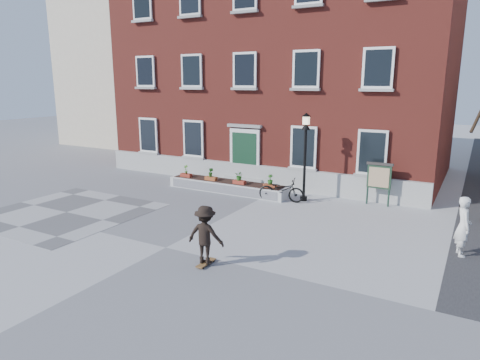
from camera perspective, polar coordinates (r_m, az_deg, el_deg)
The scene contains 10 objects.
ground at distance 14.19m, azimuth -9.87°, elevation -8.87°, with size 100.00×100.00×0.00m, color #9E9EA1.
checker_patch at distance 18.98m, azimuth -22.14°, elevation -4.00°, with size 6.00×6.00×0.01m, color #545456.
distant_building at distance 40.11m, azimuth -12.25°, elevation 14.50°, with size 10.00×12.00×13.00m, color beige.
bicycle at distance 19.12m, azimuth 5.53°, elevation -1.32°, with size 0.71×2.03×1.07m, color black.
bystander at distance 14.76m, azimuth 27.62°, elevation -5.50°, with size 0.68×0.45×1.87m, color white.
brick_building at distance 26.29m, azimuth 6.18°, elevation 15.23°, with size 18.40×10.85×12.60m.
planter_assembly at distance 20.80m, azimuth -1.66°, elevation -0.74°, with size 6.20×1.12×1.15m.
lamp_post at distance 19.00m, azimuth 8.71°, elevation 4.67°, with size 0.40×0.40×3.93m.
notice_board at distance 19.23m, azimuth 18.06°, elevation 0.41°, with size 1.10×0.16×1.87m.
skateboarder at distance 12.46m, azimuth -4.63°, elevation -7.28°, with size 1.18×0.78×1.80m.
Camera 1 is at (8.47, -10.11, 5.23)m, focal length 32.00 mm.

